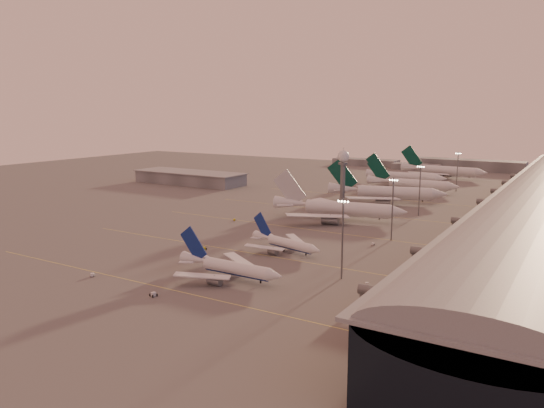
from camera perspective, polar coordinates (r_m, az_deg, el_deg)
The scene contains 25 objects.
ground at distance 195.44m, azimuth -8.32°, elevation -5.18°, with size 700.00×700.00×0.00m, color #5B5859.
taxiway_markings at distance 226.19m, azimuth 6.77°, elevation -3.03°, with size 180.00×185.25×0.02m.
hangar at distance 375.93m, azimuth -8.85°, elevation 2.84°, with size 82.00×27.00×8.50m.
radar_tower at distance 290.53m, azimuth 7.65°, elevation 4.05°, with size 6.40×6.40×31.10m.
mast_a at distance 162.16m, azimuth 7.59°, elevation -3.33°, with size 3.60×0.56×25.00m.
mast_b at distance 213.58m, azimuth 12.83°, elevation -0.24°, with size 3.60×0.56×25.00m.
mast_c at distance 266.99m, azimuth 15.60°, elevation 1.68°, with size 3.60×0.56×25.00m.
mast_d at distance 354.26m, azimuth 19.31°, elevation 3.48°, with size 3.60×0.56×25.00m.
distant_horizon at distance 486.76m, azimuth 17.16°, elevation 4.09°, with size 165.00×37.50×9.00m.
narrowbody_near at distance 163.96m, azimuth -4.58°, elevation -7.02°, with size 37.89×30.28×14.82m.
narrowbody_mid at distance 194.15m, azimuth 1.48°, elevation -4.38°, with size 32.55×25.68×12.92m.
widebody_white at distance 251.99m, azimuth 7.19°, elevation -0.77°, with size 64.46×51.23×22.83m.
greentail_a at distance 302.98m, azimuth 12.22°, elevation 0.97°, with size 64.92×51.79×24.04m.
greentail_b at distance 344.77m, azimuth 14.83°, elevation 1.88°, with size 59.24×47.87×21.52m.
greentail_c at distance 383.43m, azimuth 14.15°, elevation 2.69°, with size 57.36×46.29×20.83m.
greentail_d at distance 423.44m, azimuth 17.92°, elevation 3.26°, with size 65.94×53.15×23.94m.
gsv_truck_a at distance 175.00m, azimuth -18.62°, elevation -7.06°, with size 5.61×4.93×2.23m.
gsv_tug_near at distance 152.89m, azimuth -12.63°, elevation -9.48°, with size 3.06×4.24×1.10m.
gsv_catering_a at distance 160.07m, azimuth 10.26°, elevation -7.99°, with size 5.08×3.92×3.82m.
gsv_tug_mid at distance 198.14m, azimuth -7.33°, elevation -4.78°, with size 4.23×3.49×1.04m.
gsv_truck_b at distance 206.33m, azimuth 10.92°, elevation -4.13°, with size 5.36×2.21×2.13m.
gsv_truck_c at distance 247.79m, azimuth -3.97°, elevation -1.59°, with size 5.21×2.90×1.99m.
gsv_catering_b at distance 223.45m, azimuth 17.61°, elevation -3.03°, with size 5.60×3.05×4.40m.
gsv_truck_d at distance 298.24m, azimuth 4.12°, elevation 0.41°, with size 3.43×5.24×1.99m.
gsv_tug_hangar at distance 316.51m, azimuth 16.41°, elevation 0.48°, with size 3.86×3.24×0.95m.
Camera 1 is at (121.09, -144.61, 51.23)m, focal length 35.00 mm.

